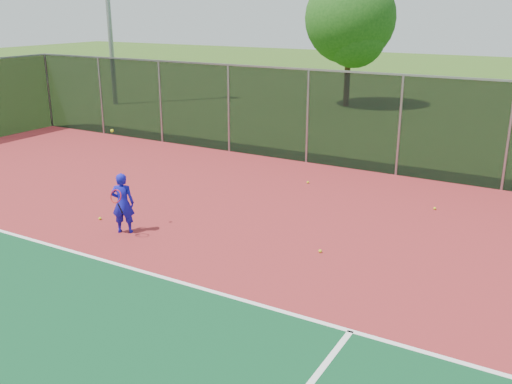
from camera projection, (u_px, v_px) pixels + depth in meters
court_apron at (210, 328)px, 9.08m from camera, size 30.00×20.00×0.02m
fence_back at (400, 125)px, 16.84m from camera, size 30.00×0.06×3.03m
tennis_player at (123, 203)px, 12.70m from camera, size 0.60×0.68×2.33m
practice_ball_2 at (100, 218)px, 13.65m from camera, size 0.07×0.07×0.07m
practice_ball_3 at (308, 182)px, 16.46m from camera, size 0.07×0.07×0.07m
practice_ball_4 at (435, 208)px, 14.33m from camera, size 0.07×0.07×0.07m
practice_ball_5 at (320, 251)px, 11.82m from camera, size 0.07×0.07×0.07m
tree_back_left at (351, 22)px, 28.12m from camera, size 4.50×4.50×6.61m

